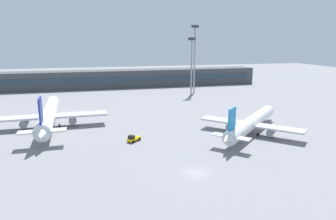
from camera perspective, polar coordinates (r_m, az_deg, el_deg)
ground_plane at (r=96.08m, az=-2.81°, el=-1.90°), size 400.00×400.00×0.00m
terminal_building at (r=165.17m, az=-7.88°, el=5.75°), size 141.54×12.13×9.00m
airplane_near at (r=85.18m, az=15.13°, el=-2.22°), size 30.26×29.21×9.62m
airplane_mid at (r=95.05m, az=-21.04°, el=-0.74°), size 32.42×46.57×11.51m
baggage_tug_yellow at (r=76.44m, az=-6.39°, el=-5.22°), size 3.68×3.53×1.75m
floodlight_tower_west at (r=144.35m, az=4.90°, el=10.01°), size 3.20×0.80×30.81m
floodlight_tower_east at (r=139.10m, az=4.34°, el=8.75°), size 3.20×0.80×25.32m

